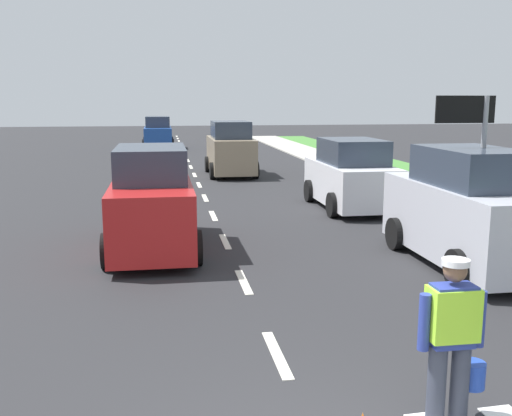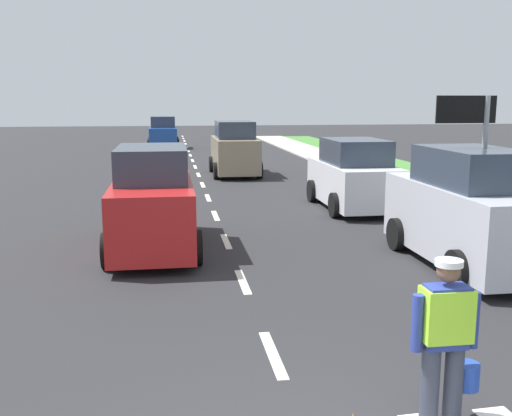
% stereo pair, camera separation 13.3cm
% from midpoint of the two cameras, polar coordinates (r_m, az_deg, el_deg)
% --- Properties ---
extents(ground_plane, '(96.00, 96.00, 0.00)m').
position_cam_midpoint_polar(ground_plane, '(25.29, -6.16, 3.27)').
color(ground_plane, '#28282B').
extents(sidewalk_right, '(2.40, 72.00, 0.14)m').
position_cam_midpoint_polar(sidewalk_right, '(16.72, 21.57, -1.08)').
color(sidewalk_right, '#B2ADA3').
rests_on(sidewalk_right, ground).
extents(lane_center_line, '(0.14, 46.40, 0.01)m').
position_cam_midpoint_polar(lane_center_line, '(29.46, -6.60, 4.28)').
color(lane_center_line, silver).
rests_on(lane_center_line, ground).
extents(road_worker, '(0.77, 0.37, 1.67)m').
position_cam_midpoint_polar(road_worker, '(6.01, 17.92, -11.52)').
color(road_worker, '#383D4C').
rests_on(road_worker, ground).
extents(lane_direction_sign, '(1.16, 0.11, 3.20)m').
position_cam_midpoint_polar(lane_direction_sign, '(11.67, 19.83, 6.29)').
color(lane_direction_sign, gray).
rests_on(lane_direction_sign, ground).
extents(car_outgoing_far, '(1.95, 4.02, 2.25)m').
position_cam_midpoint_polar(car_outgoing_far, '(24.77, -2.64, 5.61)').
color(car_outgoing_far, gray).
rests_on(car_outgoing_far, ground).
extents(car_oncoming_third, '(1.99, 3.87, 2.07)m').
position_cam_midpoint_polar(car_oncoming_third, '(39.09, -9.56, 7.11)').
color(car_oncoming_third, '#1E4799').
rests_on(car_oncoming_third, ground).
extents(car_parked_far, '(2.00, 4.09, 2.02)m').
position_cam_midpoint_polar(car_parked_far, '(17.29, 8.94, 3.04)').
color(car_parked_far, silver).
rests_on(car_parked_far, ground).
extents(car_parked_curbside, '(1.86, 4.31, 2.25)m').
position_cam_midpoint_polar(car_parked_curbside, '(11.78, 19.41, -0.33)').
color(car_parked_curbside, silver).
rests_on(car_parked_curbside, ground).
extents(car_oncoming_lead, '(1.87, 4.30, 2.16)m').
position_cam_midpoint_polar(car_oncoming_lead, '(12.53, -10.32, 0.53)').
color(car_oncoming_lead, red).
rests_on(car_oncoming_lead, ground).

